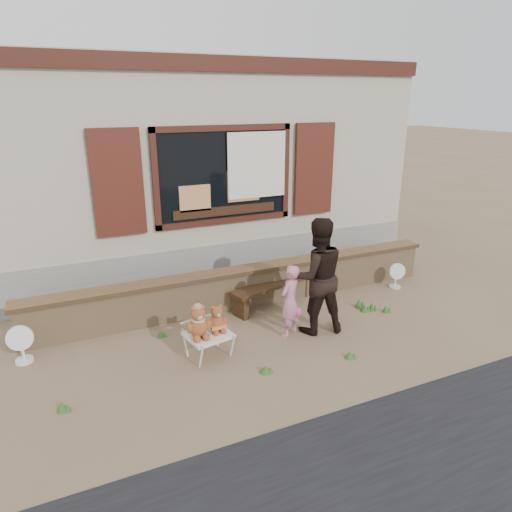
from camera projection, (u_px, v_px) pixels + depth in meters
name	position (u px, v px, depth m)	size (l,w,h in m)	color
ground	(272.00, 330.00, 6.90)	(80.00, 80.00, 0.00)	brown
shopfront	(184.00, 161.00, 10.11)	(8.04, 5.13, 4.00)	#A29883
brick_wall	(246.00, 286.00, 7.65)	(7.10, 0.36, 0.67)	tan
bench	(273.00, 289.00, 7.65)	(1.63, 0.78, 0.41)	black
folding_chair	(208.00, 335.00, 6.11)	(0.65, 0.60, 0.35)	silver
teddy_bear_left	(198.00, 321.00, 5.95)	(0.34, 0.29, 0.46)	brown
teddy_bear_right	(217.00, 318.00, 6.12)	(0.28, 0.25, 0.39)	brown
child	(290.00, 301.00, 6.60)	(0.40, 0.26, 1.10)	pink
adult	(317.00, 276.00, 6.63)	(0.85, 0.66, 1.75)	black
fan_left	(21.00, 344.00, 5.99)	(0.34, 0.23, 0.54)	white
fan_right	(396.00, 275.00, 8.37)	(0.31, 0.20, 0.48)	silver
grass_tufts	(303.00, 333.00, 6.70)	(5.07, 1.75, 0.15)	#315B24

